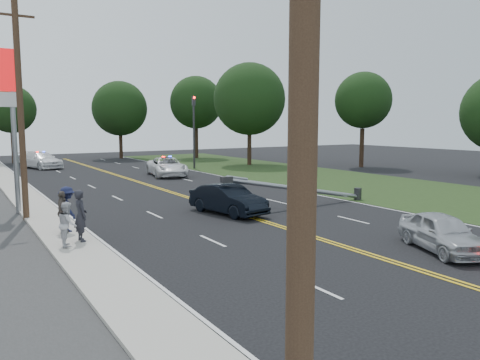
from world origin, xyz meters
TOP-DOWN VIEW (x-y plane):
  - ground at (0.00, 0.00)m, footprint 120.00×120.00m
  - sidewalk at (-8.40, 10.00)m, footprint 1.80×70.00m
  - grass_verge at (13.50, 10.00)m, footprint 12.00×80.00m
  - centerline_yellow at (0.00, 10.00)m, footprint 0.36×80.00m
  - traffic_signal at (8.30, 30.00)m, footprint 0.28×0.41m
  - fallen_streetlight at (4.19, 8.00)m, footprint 9.36×0.44m
  - utility_pole_near at (-9.20, -8.00)m, footprint 1.60×0.28m
  - utility_pole_mid at (-9.20, 12.00)m, footprint 1.60×0.28m
  - tree_6 at (-6.10, 46.18)m, footprint 5.28×5.28m
  - tree_7 at (6.31, 46.93)m, footprint 6.82×6.82m
  - tree_8 at (14.75, 42.47)m, footprint 6.61×6.61m
  - tree_9 at (15.14, 30.61)m, footprint 7.60×7.60m
  - tree_13 at (23.54, 22.55)m, footprint 5.64×5.64m
  - crashed_sedan at (-0.48, 8.36)m, footprint 2.35×4.65m
  - waiting_sedan at (2.50, -1.47)m, footprint 3.00×4.25m
  - emergency_a at (3.50, 25.46)m, footprint 3.52×6.01m
  - emergency_b at (-4.49, 38.23)m, footprint 3.94×6.04m
  - bystander_a at (-8.05, 6.19)m, footprint 0.51×0.73m
  - bystander_b at (-8.63, 5.70)m, footprint 0.71×0.86m
  - bystander_c at (-8.15, 8.06)m, footprint 0.86×1.28m
  - bystander_d at (-8.37, 7.86)m, footprint 0.69×1.07m

SIDE VIEW (x-z plane):
  - ground at x=0.00m, z-range 0.00..0.00m
  - grass_verge at x=13.50m, z-range 0.00..0.01m
  - centerline_yellow at x=0.00m, z-range 0.01..0.01m
  - sidewalk at x=-8.40m, z-range 0.00..0.12m
  - waiting_sedan at x=2.50m, z-range 0.00..1.34m
  - crashed_sedan at x=-0.48m, z-range 0.00..1.46m
  - emergency_a at x=3.50m, z-range 0.00..1.57m
  - emergency_b at x=-4.49m, z-range 0.00..1.63m
  - bystander_b at x=-8.63m, z-range 0.12..1.72m
  - fallen_streetlight at x=4.19m, z-range -0.04..1.88m
  - bystander_d at x=-8.37m, z-range 0.12..1.81m
  - bystander_c at x=-8.15m, z-range 0.12..1.95m
  - bystander_a at x=-8.05m, z-range 0.12..2.05m
  - traffic_signal at x=8.30m, z-range 0.68..7.73m
  - utility_pole_near at x=-9.20m, z-range 0.08..10.08m
  - utility_pole_mid at x=-9.20m, z-range 0.08..10.08m
  - tree_6 at x=-6.10m, z-range 1.65..10.28m
  - tree_7 at x=6.31m, z-range 1.42..11.08m
  - tree_13 at x=23.54m, z-range 1.94..11.50m
  - tree_9 at x=15.14m, z-range 1.58..12.34m
  - tree_8 at x=14.75m, z-range 1.85..12.20m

